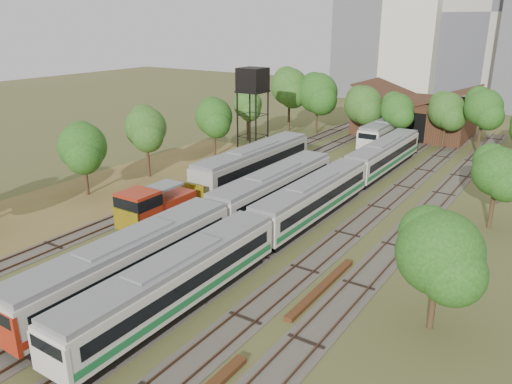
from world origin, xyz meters
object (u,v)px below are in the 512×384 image
Objects in this scene: shunter_locomotive at (154,208)px; water_tower at (253,82)px; railcar_green_set at (313,199)px; railcar_red_set at (214,220)px.

water_tower is at bearing 104.42° from shunter_locomotive.
railcar_green_set is at bearing 42.13° from shunter_locomotive.
shunter_locomotive reaches higher than railcar_green_set.
railcar_green_set is 23.01m from water_tower.
shunter_locomotive is 25.60m from water_tower.
shunter_locomotive is at bearing -177.10° from railcar_red_set.
railcar_green_set is 6.43× the size of shunter_locomotive.
railcar_red_set is at bearing -62.66° from water_tower.
railcar_red_set is 27.34m from water_tower.
railcar_green_set is 13.48m from shunter_locomotive.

